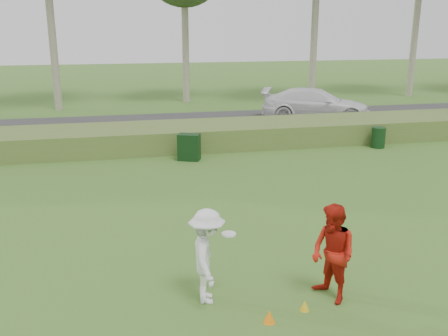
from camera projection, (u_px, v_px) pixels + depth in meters
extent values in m
plane|color=#376521|center=(268.00, 287.00, 9.77)|extent=(120.00, 120.00, 0.00)
cube|color=#4B6729|center=(183.00, 136.00, 20.90)|extent=(80.00, 3.00, 0.90)
cube|color=#2D2D2D|center=(170.00, 124.00, 25.71)|extent=(80.00, 6.00, 0.06)
cylinder|color=gray|center=(185.00, 11.00, 31.58)|extent=(0.44, 0.44, 11.50)
imported|color=white|center=(207.00, 256.00, 9.05)|extent=(0.81, 1.23, 1.79)
cylinder|color=white|center=(229.00, 234.00, 9.03)|extent=(0.27, 0.27, 0.03)
imported|color=#B71B0F|center=(333.00, 254.00, 9.08)|extent=(0.95, 1.07, 1.85)
cone|color=orange|center=(269.00, 316.00, 8.57)|extent=(0.21, 0.21, 0.23)
cone|color=gold|center=(305.00, 305.00, 8.94)|extent=(0.18, 0.18, 0.19)
cube|color=black|center=(189.00, 147.00, 18.78)|extent=(0.93, 0.77, 1.00)
cylinder|color=black|center=(378.00, 138.00, 20.72)|extent=(0.73, 0.73, 0.86)
imported|color=white|center=(316.00, 104.00, 26.41)|extent=(6.12, 4.30, 1.65)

